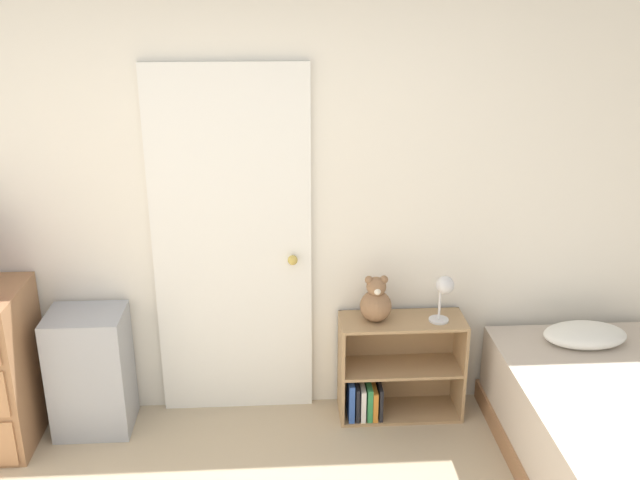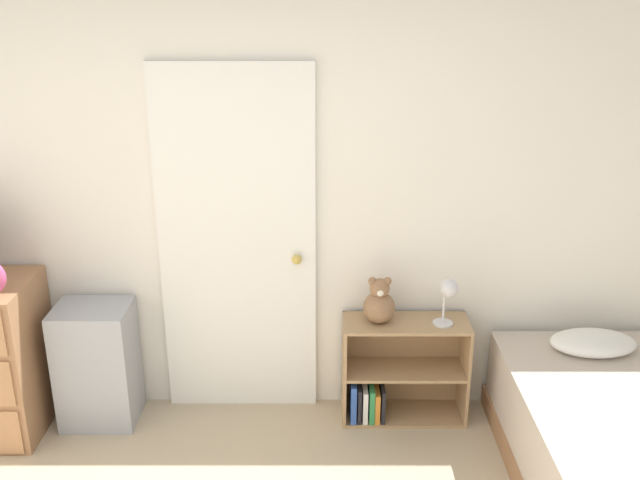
# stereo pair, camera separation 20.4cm
# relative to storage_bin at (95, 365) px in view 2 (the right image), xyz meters

# --- Properties ---
(wall_back) EXTENTS (10.00, 0.06, 2.55)m
(wall_back) POSITION_rel_storage_bin_xyz_m (0.96, 0.22, 0.92)
(wall_back) COLOR white
(wall_back) RESTS_ON ground_plane
(door_closed) EXTENTS (0.88, 0.09, 2.03)m
(door_closed) POSITION_rel_storage_bin_xyz_m (0.81, 0.17, 0.66)
(door_closed) COLOR white
(door_closed) RESTS_ON ground_plane
(storage_bin) EXTENTS (0.42, 0.34, 0.71)m
(storage_bin) POSITION_rel_storage_bin_xyz_m (0.00, 0.00, 0.00)
(storage_bin) COLOR #999EA8
(storage_bin) RESTS_ON ground_plane
(bookshelf) EXTENTS (0.71, 0.28, 0.61)m
(bookshelf) POSITION_rel_storage_bin_xyz_m (1.70, 0.04, -0.10)
(bookshelf) COLOR tan
(bookshelf) RESTS_ON ground_plane
(teddy_bear) EXTENTS (0.18, 0.18, 0.27)m
(teddy_bear) POSITION_rel_storage_bin_xyz_m (1.60, 0.03, 0.37)
(teddy_bear) COLOR #8C6647
(teddy_bear) RESTS_ON bookshelf
(desk_lamp) EXTENTS (0.13, 0.12, 0.28)m
(desk_lamp) POSITION_rel_storage_bin_xyz_m (1.97, -0.01, 0.45)
(desk_lamp) COLOR silver
(desk_lamp) RESTS_ON bookshelf
(bed) EXTENTS (1.04, 1.88, 0.60)m
(bed) POSITION_rel_storage_bin_xyz_m (2.77, -0.76, -0.11)
(bed) COLOR #996B47
(bed) RESTS_ON ground_plane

